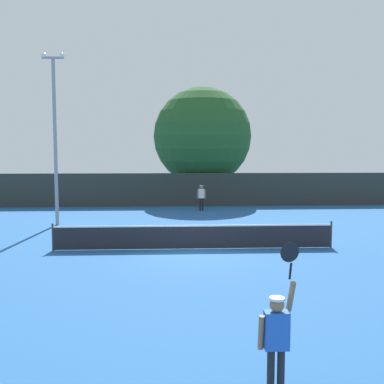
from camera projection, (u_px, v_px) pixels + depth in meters
name	position (u px, v px, depth m)	size (l,w,h in m)	color
ground_plane	(194.00, 249.00, 18.04)	(120.00, 120.00, 0.00)	#235693
tennis_net	(194.00, 236.00, 17.99)	(11.12, 0.08, 1.07)	#232328
perimeter_fence	(183.00, 190.00, 31.98)	(31.06, 0.12, 2.33)	#2D332D
player_serving	(277.00, 332.00, 7.07)	(0.67, 0.39, 2.47)	blue
player_receiving	(201.00, 195.00, 29.55)	(0.57, 0.24, 1.65)	white
tennis_ball	(196.00, 244.00, 18.76)	(0.07, 0.07, 0.07)	#CCE033
light_pole	(55.00, 129.00, 23.51)	(1.18, 0.28, 8.89)	gray
large_tree	(202.00, 136.00, 34.82)	(7.46, 7.46, 8.74)	brown
parked_car_near	(80.00, 189.00, 36.98)	(2.49, 4.43, 1.69)	#B7B7BC
parked_car_mid	(199.00, 187.00, 39.42)	(1.97, 4.23, 1.69)	red
parked_car_far	(302.00, 189.00, 37.62)	(2.30, 4.37, 1.69)	red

